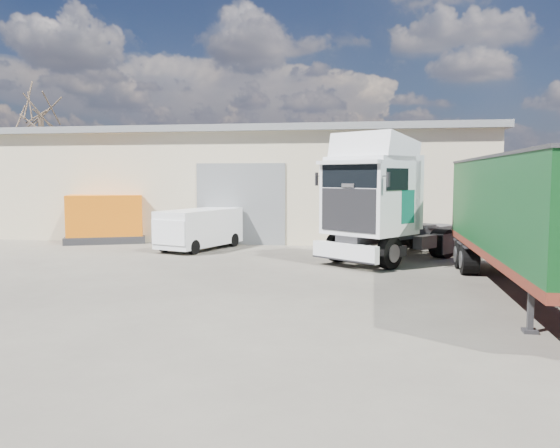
% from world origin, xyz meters
% --- Properties ---
extents(ground, '(120.00, 120.00, 0.00)m').
position_xyz_m(ground, '(0.00, 0.00, 0.00)').
color(ground, '#2B2723').
rests_on(ground, ground).
extents(warehouse, '(30.60, 12.60, 5.42)m').
position_xyz_m(warehouse, '(-6.00, 16.00, 2.66)').
color(warehouse, '#BDB492').
rests_on(warehouse, ground).
extents(bare_tree, '(4.00, 4.00, 9.60)m').
position_xyz_m(bare_tree, '(-18.00, 20.00, 7.92)').
color(bare_tree, '#382B21').
rests_on(bare_tree, ground).
extents(tractor_unit, '(5.96, 6.81, 4.51)m').
position_xyz_m(tractor_unit, '(4.16, 6.06, 1.90)').
color(tractor_unit, black).
rests_on(tractor_unit, ground).
extents(box_trailer, '(2.32, 10.64, 3.53)m').
position_xyz_m(box_trailer, '(7.57, 0.92, 2.15)').
color(box_trailer, '#2D2D30').
rests_on(box_trailer, ground).
extents(panel_van, '(2.87, 4.36, 1.65)m').
position_xyz_m(panel_van, '(-3.37, 8.03, 0.85)').
color(panel_van, black).
rests_on(panel_van, ground).
extents(orange_skip, '(4.06, 3.36, 2.18)m').
position_xyz_m(orange_skip, '(-8.33, 9.80, 0.95)').
color(orange_skip, '#2D2D30').
rests_on(orange_skip, ground).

